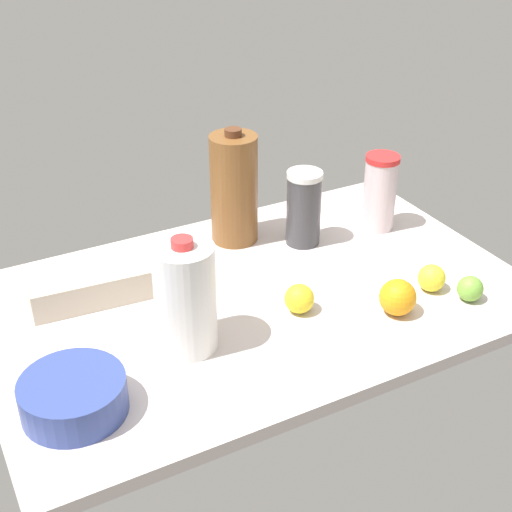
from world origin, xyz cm
name	(u,v)px	position (x,y,z in cm)	size (l,w,h in cm)	color
countertop	(256,300)	(0.00, 0.00, 1.50)	(120.00, 76.00, 3.00)	silver
egg_carton	(105,283)	(-30.07, 15.05, 6.48)	(33.16, 10.71, 6.96)	beige
chocolate_milk_jug	(234,189)	(7.36, 25.43, 17.03)	(11.80, 11.80, 29.62)	brown
mixing_bowl	(74,396)	(-46.44, -18.26, 6.45)	(19.13, 19.13, 6.89)	#33458C
tumbler_cup	(380,192)	(43.28, 13.44, 13.14)	(8.74, 8.74, 20.19)	silver
shaker_bottle	(304,208)	(21.76, 15.70, 12.69)	(8.85, 8.85, 19.31)	#3A3A3F
milk_jug	(185,298)	(-20.97, -10.06, 14.61)	(12.26, 12.26, 24.78)	white
orange_beside_bowl	(398,297)	(23.41, -20.70, 7.01)	(8.03, 8.03, 8.03)	orange
lemon_loose	(432,278)	(35.94, -16.99, 6.14)	(6.28, 6.28, 6.28)	yellow
lime_near_front	(470,289)	(40.86, -24.18, 5.90)	(5.80, 5.80, 5.80)	#6FA93A
lemon_far_back	(299,299)	(5.12, -10.28, 6.26)	(6.52, 6.52, 6.52)	yellow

